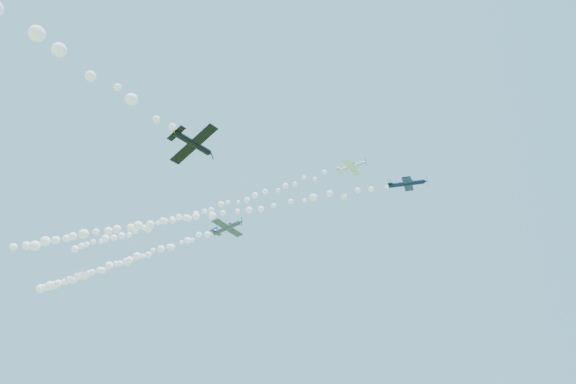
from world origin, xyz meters
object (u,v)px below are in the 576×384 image
at_px(plane_black, 193,144).
at_px(plane_grey, 228,228).
at_px(plane_white, 351,167).
at_px(plane_navy, 408,183).

bearing_deg(plane_black, plane_grey, 36.75).
relative_size(plane_grey, plane_black, 1.30).
distance_m(plane_white, plane_grey, 27.56).
bearing_deg(plane_black, plane_white, -0.16).
bearing_deg(plane_grey, plane_black, -54.11).
relative_size(plane_white, plane_grey, 0.80).
bearing_deg(plane_navy, plane_grey, 173.87).
bearing_deg(plane_navy, plane_black, -120.37).
height_order(plane_navy, plane_black, plane_navy).
height_order(plane_white, plane_grey, plane_white).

